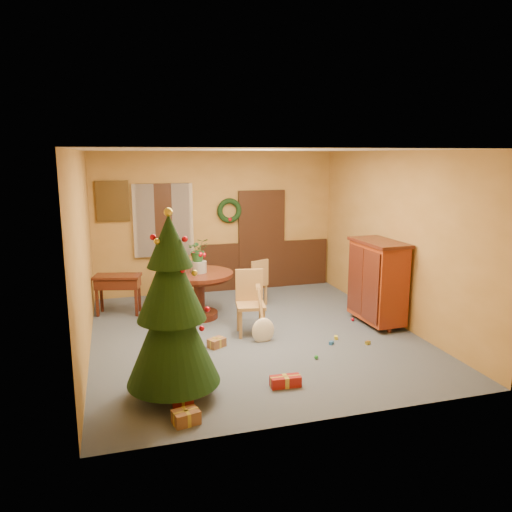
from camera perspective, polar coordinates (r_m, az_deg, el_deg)
name	(u,v)px	position (r m, az deg, el deg)	size (l,w,h in m)	color
room_envelope	(227,238)	(10.41, -3.30, 2.02)	(5.50, 5.50, 5.50)	#384252
dining_table	(199,286)	(8.79, -6.52, -3.45)	(1.19, 1.19, 0.82)	black
urn	(199,267)	(8.70, -6.58, -1.24)	(0.27, 0.27, 0.20)	slate
centerpiece_plant	(198,250)	(8.64, -6.62, 0.72)	(0.36, 0.32, 0.40)	#1E4C23
chair_near	(250,300)	(8.02, -0.68, -5.02)	(0.51, 0.51, 1.03)	olive
chair_far	(256,281)	(9.47, 0.05, -2.85)	(0.50, 0.50, 0.90)	olive
guitar	(263,315)	(7.69, 0.82, -6.77)	(0.36, 0.17, 0.84)	white
plant_stand	(176,283)	(9.44, -9.17, -3.05)	(0.30, 0.30, 0.77)	black
stand_plant	(175,256)	(9.33, -9.27, -0.05)	(0.24, 0.19, 0.43)	#19471E
christmas_tree	(172,311)	(5.85, -9.61, -6.18)	(1.10, 1.10, 2.26)	#382111
writing_desk	(118,285)	(9.29, -15.51, -3.18)	(0.89, 0.59, 0.72)	black
sideboard	(378,280)	(8.63, 13.72, -2.67)	(0.63, 1.14, 1.43)	#5B190A
gift_a	(186,417)	(5.67, -8.00, -17.76)	(0.31, 0.26, 0.15)	brown
gift_b	(182,394)	(6.04, -8.41, -15.32)	(0.26, 0.26, 0.25)	maroon
gift_c	(217,343)	(7.61, -4.51, -9.85)	(0.30, 0.27, 0.14)	brown
gift_d	(285,381)	(6.41, 3.39, -14.10)	(0.39, 0.17, 0.14)	maroon
toy_a	(331,343)	(7.78, 8.61, -9.79)	(0.08, 0.05, 0.05)	#235A99
toy_b	(316,357)	(7.23, 6.90, -11.40)	(0.06, 0.06, 0.06)	#23802D
toy_c	(336,338)	(8.00, 9.13, -9.19)	(0.08, 0.05, 0.05)	gold
toy_d	(353,320)	(8.86, 11.00, -7.14)	(0.06, 0.06, 0.06)	red
toy_e	(368,343)	(7.88, 12.65, -9.65)	(0.08, 0.05, 0.05)	gold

